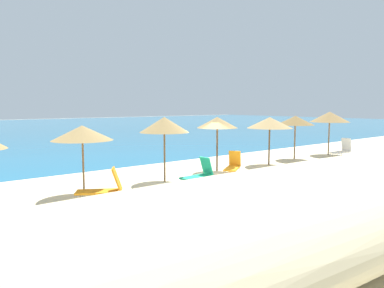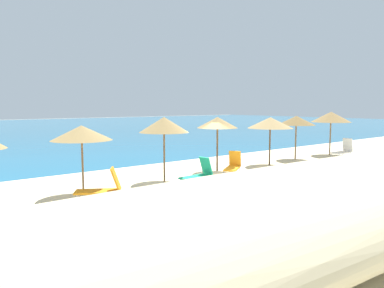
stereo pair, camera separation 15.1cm
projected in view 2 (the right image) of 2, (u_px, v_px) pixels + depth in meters
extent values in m
plane|color=beige|center=(212.00, 179.00, 16.71)|extent=(160.00, 160.00, 0.00)
cube|color=#1E6B93|center=(4.00, 130.00, 49.42)|extent=(160.00, 73.82, 0.01)
cylinder|color=brown|center=(83.00, 166.00, 13.64)|extent=(0.07, 0.07, 2.21)
cone|color=#9E7F4C|center=(82.00, 133.00, 13.51)|extent=(2.25, 2.25, 0.55)
cylinder|color=brown|center=(164.00, 155.00, 16.00)|extent=(0.08, 0.08, 2.32)
cone|color=#9E7F4C|center=(164.00, 125.00, 15.86)|extent=(2.17, 2.17, 0.68)
cylinder|color=brown|center=(217.00, 148.00, 18.56)|extent=(0.09, 0.09, 2.36)
cone|color=#9E7F4C|center=(217.00, 122.00, 18.42)|extent=(2.07, 2.07, 0.56)
cylinder|color=brown|center=(270.00, 145.00, 20.35)|extent=(0.09, 0.09, 2.23)
cone|color=tan|center=(270.00, 123.00, 20.22)|extent=(2.51, 2.51, 0.61)
cylinder|color=brown|center=(296.00, 141.00, 22.61)|extent=(0.09, 0.09, 2.28)
cone|color=olive|center=(296.00, 120.00, 22.47)|extent=(2.30, 2.30, 0.57)
cylinder|color=brown|center=(330.00, 137.00, 24.58)|extent=(0.09, 0.09, 2.37)
cone|color=olive|center=(331.00, 117.00, 24.43)|extent=(2.59, 2.59, 0.70)
cube|color=orange|center=(96.00, 192.00, 12.69)|extent=(1.57, 1.32, 0.07)
cube|color=orange|center=(116.00, 179.00, 12.73)|extent=(0.63, 0.74, 0.82)
cylinder|color=silver|center=(80.00, 196.00, 12.91)|extent=(0.04, 0.04, 0.33)
cylinder|color=silver|center=(77.00, 200.00, 12.36)|extent=(0.04, 0.04, 0.33)
cylinder|color=silver|center=(115.00, 195.00, 13.06)|extent=(0.04, 0.04, 0.33)
cylinder|color=silver|center=(114.00, 199.00, 12.51)|extent=(0.04, 0.04, 0.33)
cube|color=#199972|center=(195.00, 177.00, 15.26)|extent=(1.39, 0.64, 0.07)
cube|color=#199972|center=(206.00, 166.00, 15.64)|extent=(0.34, 0.58, 0.79)
cylinder|color=silver|center=(181.00, 183.00, 15.07)|extent=(0.04, 0.04, 0.32)
cylinder|color=silver|center=(188.00, 185.00, 14.71)|extent=(0.04, 0.04, 0.32)
cylinder|color=silver|center=(201.00, 179.00, 15.84)|extent=(0.04, 0.04, 0.32)
cylinder|color=silver|center=(209.00, 181.00, 15.48)|extent=(0.04, 0.04, 0.32)
cube|color=orange|center=(232.00, 168.00, 17.76)|extent=(1.56, 1.32, 0.07)
cube|color=orange|center=(235.00, 158.00, 18.39)|extent=(0.50, 0.61, 0.78)
cylinder|color=silver|center=(224.00, 174.00, 17.25)|extent=(0.04, 0.04, 0.26)
cylinder|color=silver|center=(235.00, 174.00, 17.10)|extent=(0.04, 0.04, 0.26)
cylinder|color=silver|center=(230.00, 169.00, 18.45)|extent=(0.04, 0.04, 0.26)
cylinder|color=silver|center=(239.00, 170.00, 18.30)|extent=(0.04, 0.04, 0.26)
cube|color=white|center=(341.00, 153.00, 23.29)|extent=(1.58, 0.66, 0.07)
cube|color=white|center=(348.00, 145.00, 23.70)|extent=(0.22, 0.64, 0.88)
cylinder|color=silver|center=(331.00, 156.00, 23.12)|extent=(0.04, 0.04, 0.31)
cylinder|color=silver|center=(339.00, 157.00, 22.70)|extent=(0.04, 0.04, 0.31)
cylinder|color=silver|center=(343.00, 154.00, 23.93)|extent=(0.04, 0.04, 0.31)
cylinder|color=silver|center=(351.00, 155.00, 23.51)|extent=(0.04, 0.04, 0.31)
cube|color=blue|center=(325.00, 162.00, 20.38)|extent=(0.51, 0.40, 0.37)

